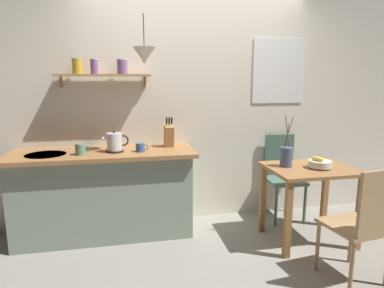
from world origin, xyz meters
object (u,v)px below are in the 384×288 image
object	(u,v)px
twig_vase	(286,156)
knife_block	(169,135)
dining_chair_far	(282,172)
pendant_lamp	(144,55)
fruit_bowl	(320,163)
coffee_mug_spare	(141,147)
dining_table	(310,182)
dining_chair_near	(364,221)
coffee_mug_by_sink	(81,149)
electric_kettle	(115,143)

from	to	relation	value
twig_vase	knife_block	bearing A→B (deg)	153.19
dining_chair_far	pendant_lamp	bearing A→B (deg)	-171.08
fruit_bowl	coffee_mug_spare	world-z (taller)	coffee_mug_spare
dining_table	dining_chair_near	world-z (taller)	dining_chair_near
coffee_mug_spare	fruit_bowl	bearing A→B (deg)	-15.70
fruit_bowl	knife_block	xyz separation A→B (m)	(-1.37, 0.67, 0.22)
dining_chair_near	twig_vase	size ratio (longest dim) A/B	1.89
pendant_lamp	knife_block	bearing A→B (deg)	44.30
fruit_bowl	coffee_mug_by_sink	bearing A→B (deg)	168.67
electric_kettle	coffee_mug_by_sink	world-z (taller)	electric_kettle
dining_chair_near	coffee_mug_spare	bearing A→B (deg)	144.07
dining_chair_far	knife_block	size ratio (longest dim) A/B	3.03
dining_chair_far	pendant_lamp	size ratio (longest dim) A/B	2.16
dining_chair_near	twig_vase	bearing A→B (deg)	105.93
coffee_mug_by_sink	pendant_lamp	size ratio (longest dim) A/B	0.31
twig_vase	coffee_mug_by_sink	xyz separation A→B (m)	(-1.96, 0.33, 0.09)
twig_vase	fruit_bowl	bearing A→B (deg)	-23.44
dining_chair_far	knife_block	xyz separation A→B (m)	(-1.33, -0.00, 0.49)
fruit_bowl	electric_kettle	world-z (taller)	electric_kettle
dining_table	electric_kettle	xyz separation A→B (m)	(-1.87, 0.46, 0.38)
dining_table	coffee_mug_spare	size ratio (longest dim) A/B	6.61
fruit_bowl	twig_vase	size ratio (longest dim) A/B	0.44
dining_chair_near	knife_block	world-z (taller)	knife_block
dining_chair_near	coffee_mug_by_sink	world-z (taller)	coffee_mug_by_sink
electric_kettle	dining_chair_near	bearing A→B (deg)	-33.08
knife_block	pendant_lamp	world-z (taller)	pendant_lamp
dining_chair_far	coffee_mug_spare	xyz separation A→B (m)	(-1.64, -0.20, 0.41)
coffee_mug_spare	twig_vase	bearing A→B (deg)	-14.02
coffee_mug_spare	pendant_lamp	bearing A→B (deg)	-39.95
knife_block	coffee_mug_spare	xyz separation A→B (m)	(-0.31, -0.20, -0.08)
twig_vase	coffee_mug_spare	bearing A→B (deg)	165.98
dining_table	fruit_bowl	world-z (taller)	fruit_bowl
knife_block	electric_kettle	bearing A→B (deg)	-164.42
dining_chair_far	coffee_mug_spare	distance (m)	1.70
dining_chair_near	knife_block	xyz separation A→B (m)	(-1.32, 1.38, 0.49)
electric_kettle	coffee_mug_spare	xyz separation A→B (m)	(0.25, -0.04, -0.05)
knife_block	coffee_mug_by_sink	distance (m)	0.91
electric_kettle	dining_table	bearing A→B (deg)	-13.94
coffee_mug_by_sink	coffee_mug_spare	distance (m)	0.56
fruit_bowl	pendant_lamp	xyz separation A→B (m)	(-1.62, 0.42, 1.02)
twig_vase	knife_block	world-z (taller)	twig_vase
twig_vase	electric_kettle	xyz separation A→B (m)	(-1.64, 0.39, 0.13)
dining_chair_near	pendant_lamp	distance (m)	2.33
dining_chair_far	coffee_mug_by_sink	distance (m)	2.26
electric_kettle	pendant_lamp	world-z (taller)	pendant_lamp
dining_table	twig_vase	world-z (taller)	twig_vase
dining_table	knife_block	world-z (taller)	knife_block
dining_chair_far	electric_kettle	size ratio (longest dim) A/B	3.85
electric_kettle	pendant_lamp	distance (m)	0.90
dining_chair_near	coffee_mug_spare	size ratio (longest dim) A/B	7.66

